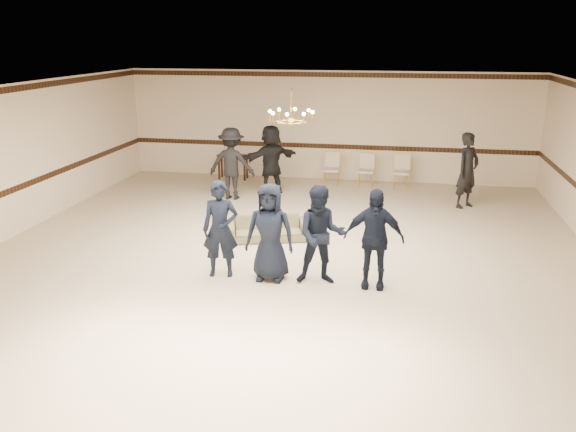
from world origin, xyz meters
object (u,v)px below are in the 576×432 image
banquet_chair_left (331,169)px  chandelier (291,105)px  boy_b (270,232)px  settee (268,227)px  console_table (233,167)px  boy_a (220,229)px  adult_mid (271,160)px  boy_c (321,235)px  adult_right (467,170)px  adult_left (232,164)px  banquet_chair_mid (366,171)px  banquet_chair_right (402,172)px  boy_d (374,238)px

banquet_chair_left → chandelier: bearing=-94.2°
boy_b → settee: bearing=104.1°
banquet_chair_left → console_table: 3.01m
console_table → boy_a: bearing=-70.7°
adult_mid → chandelier: bearing=66.5°
boy_c → adult_right: adult_right is taller
boy_b → adult_right: bearing=54.7°
chandelier → adult_left: 4.41m
banquet_chair_mid → boy_a: bearing=-103.5°
boy_a → boy_c: size_ratio=1.00×
adult_mid → adult_right: bearing=134.2°
boy_a → settee: 2.20m
chandelier → banquet_chair_right: bearing=67.0°
boy_d → banquet_chair_mid: bearing=94.5°
adult_right → banquet_chair_mid: bearing=101.4°
adult_left → banquet_chair_mid: 3.96m
adult_left → boy_d: bearing=127.9°
boy_b → banquet_chair_left: (0.28, 7.04, -0.41)m
boy_b → adult_mid: 5.92m
banquet_chair_mid → chandelier: bearing=-99.5°
chandelier → boy_b: chandelier is taller
adult_left → console_table: bearing=-74.6°
boy_a → boy_b: size_ratio=1.00×
boy_d → adult_mid: adult_mid is taller
boy_a → settee: size_ratio=0.95×
adult_mid → banquet_chair_mid: size_ratio=2.01×
chandelier → adult_mid: chandelier is taller
banquet_chair_right → settee: bearing=-114.4°
chandelier → banquet_chair_mid: (1.23, 5.26, -2.41)m
boy_a → banquet_chair_right: bearing=56.2°
settee → banquet_chair_right: 5.69m
adult_mid → banquet_chair_mid: bearing=165.1°
adult_left → banquet_chair_mid: bearing=-150.2°
chandelier → boy_b: (-0.05, -1.78, -2.00)m
boy_c → boy_b: bearing=171.5°
boy_a → banquet_chair_left: 7.15m
adult_right → boy_a: bearing=-177.5°
boy_b → banquet_chair_mid: bearing=80.1°
banquet_chair_mid → banquet_chair_right: (1.00, 0.00, 0.00)m
adult_right → banquet_chair_mid: size_ratio=2.01×
adult_right → banquet_chair_right: adult_right is taller
adult_right → console_table: size_ratio=2.12×
boy_c → banquet_chair_mid: 7.06m
boy_d → console_table: size_ratio=1.97×
boy_a → adult_right: adult_right is taller
chandelier → boy_a: bearing=-118.0°
settee → adult_left: bearing=101.5°
boy_b → console_table: 7.75m
boy_b → settee: size_ratio=0.95×
boy_c → chandelier: bearing=107.1°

